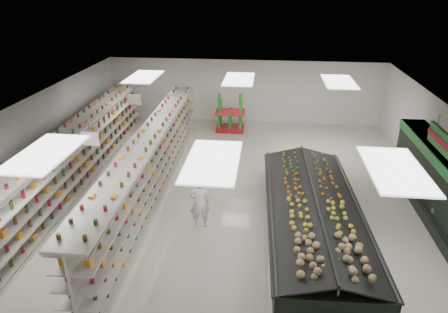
# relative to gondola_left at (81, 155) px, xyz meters

# --- Properties ---
(floor) EXTENTS (16.00, 16.00, 0.00)m
(floor) POSITION_rel_gondola_left_xyz_m (5.57, -0.66, -0.99)
(floor) COLOR beige
(floor) RESTS_ON ground
(ceiling) EXTENTS (14.00, 16.00, 0.02)m
(ceiling) POSITION_rel_gondola_left_xyz_m (5.57, -0.66, 2.21)
(ceiling) COLOR white
(ceiling) RESTS_ON wall_back
(wall_back) EXTENTS (14.00, 0.02, 3.20)m
(wall_back) POSITION_rel_gondola_left_xyz_m (5.57, 7.34, 0.61)
(wall_back) COLOR white
(wall_back) RESTS_ON floor
(wall_left) EXTENTS (0.02, 16.00, 3.20)m
(wall_left) POSITION_rel_gondola_left_xyz_m (-1.43, -0.66, 0.61)
(wall_left) COLOR white
(wall_left) RESTS_ON floor
(aisle_sign_near) EXTENTS (0.52, 0.06, 0.75)m
(aisle_sign_near) POSITION_rel_gondola_left_xyz_m (1.77, -2.66, 1.76)
(aisle_sign_near) COLOR white
(aisle_sign_near) RESTS_ON ceiling
(aisle_sign_far) EXTENTS (0.52, 0.06, 0.75)m
(aisle_sign_far) POSITION_rel_gondola_left_xyz_m (1.77, 1.34, 1.76)
(aisle_sign_far) COLOR white
(aisle_sign_far) RESTS_ON ceiling
(gondola_left) EXTENTS (1.28, 12.48, 2.16)m
(gondola_left) POSITION_rel_gondola_left_xyz_m (0.00, 0.00, 0.00)
(gondola_left) COLOR silver
(gondola_left) RESTS_ON floor
(gondola_center) EXTENTS (1.19, 12.61, 2.18)m
(gondola_center) POSITION_rel_gondola_left_xyz_m (2.89, -0.71, 0.01)
(gondola_center) COLOR silver
(gondola_center) RESTS_ON floor
(produce_island) EXTENTS (3.04, 7.74, 1.14)m
(produce_island) POSITION_rel_gondola_left_xyz_m (8.26, -2.38, -0.47)
(produce_island) COLOR black
(produce_island) RESTS_ON floor
(soda_endcap) EXTENTS (1.42, 0.97, 1.80)m
(soda_endcap) POSITION_rel_gondola_left_xyz_m (4.99, 5.77, -0.12)
(soda_endcap) COLOR #A4121E
(soda_endcap) RESTS_ON floor
(shopper_main) EXTENTS (0.68, 0.54, 1.65)m
(shopper_main) POSITION_rel_gondola_left_xyz_m (4.87, -2.63, -0.17)
(shopper_main) COLOR silver
(shopper_main) RESTS_ON floor
(shopper_background) EXTENTS (0.65, 0.87, 1.60)m
(shopper_background) POSITION_rel_gondola_left_xyz_m (2.53, 3.40, -0.19)
(shopper_background) COLOR #97775D
(shopper_background) RESTS_ON floor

